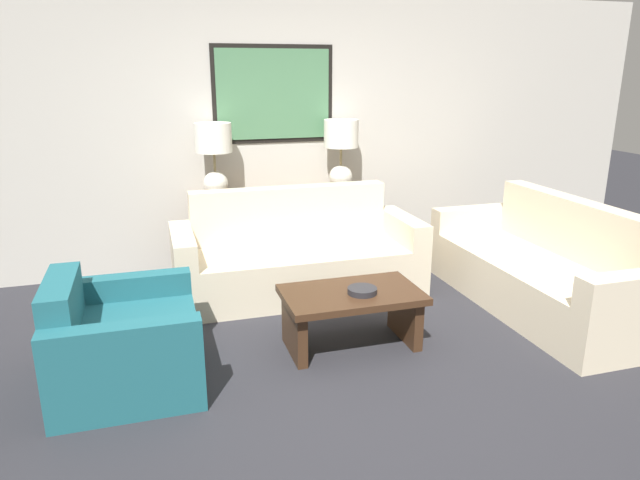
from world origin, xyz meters
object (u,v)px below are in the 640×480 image
at_px(console_table, 281,232).
at_px(decorative_bowl, 362,291).
at_px(coffee_table, 351,307).
at_px(table_lamp_right, 341,147).
at_px(couch_by_back_wall, 297,259).
at_px(couch_by_side, 542,272).
at_px(armchair_near_back_wall, 122,344).
at_px(table_lamp_left, 214,152).

bearing_deg(console_table, decorative_bowl, -85.23).
height_order(console_table, decorative_bowl, console_table).
bearing_deg(coffee_table, decorative_bowl, -44.81).
bearing_deg(decorative_bowl, table_lamp_right, 75.91).
height_order(console_table, couch_by_back_wall, couch_by_back_wall).
bearing_deg(couch_by_side, table_lamp_right, 128.53).
bearing_deg(couch_by_side, coffee_table, -172.75).
distance_m(table_lamp_right, coffee_table, 2.07).
bearing_deg(armchair_near_back_wall, console_table, 51.82).
bearing_deg(table_lamp_right, decorative_bowl, -104.09).
bearing_deg(decorative_bowl, couch_by_side, 9.36).
height_order(coffee_table, decorative_bowl, decorative_bowl).
distance_m(console_table, couch_by_side, 2.44).
height_order(table_lamp_left, coffee_table, table_lamp_left).
bearing_deg(table_lamp_left, console_table, 0.00).
bearing_deg(couch_by_side, armchair_near_back_wall, -175.07).
bearing_deg(console_table, couch_by_back_wall, -90.00).
bearing_deg(couch_by_side, console_table, 139.98).
xyz_separation_m(console_table, table_lamp_left, (-0.62, 0.00, 0.82)).
xyz_separation_m(table_lamp_right, coffee_table, (-0.52, -1.79, -0.90)).
height_order(console_table, coffee_table, console_table).
height_order(console_table, table_lamp_right, table_lamp_right).
distance_m(couch_by_back_wall, coffee_table, 1.16).
distance_m(console_table, couch_by_back_wall, 0.64).
relative_size(table_lamp_left, armchair_near_back_wall, 0.73).
xyz_separation_m(table_lamp_left, coffee_table, (0.72, -1.79, -0.90)).
relative_size(table_lamp_left, coffee_table, 0.72).
distance_m(coffee_table, armchair_near_back_wall, 1.56).
distance_m(console_table, table_lamp_left, 1.02).
height_order(table_lamp_right, coffee_table, table_lamp_right).
xyz_separation_m(table_lamp_left, armchair_near_back_wall, (-0.84, -1.85, -0.93)).
relative_size(decorative_bowl, armchair_near_back_wall, 0.22).
distance_m(couch_by_side, armchair_near_back_wall, 3.34).
bearing_deg(couch_by_side, decorative_bowl, -170.64).
height_order(couch_by_back_wall, coffee_table, couch_by_back_wall).
bearing_deg(couch_by_back_wall, table_lamp_right, 45.79).
relative_size(couch_by_back_wall, decorative_bowl, 10.43).
height_order(table_lamp_left, couch_by_side, table_lamp_left).
bearing_deg(console_table, table_lamp_left, 180.00).
bearing_deg(table_lamp_left, armchair_near_back_wall, -114.34).
distance_m(decorative_bowl, armchair_near_back_wall, 1.62).
relative_size(console_table, couch_by_back_wall, 0.78).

